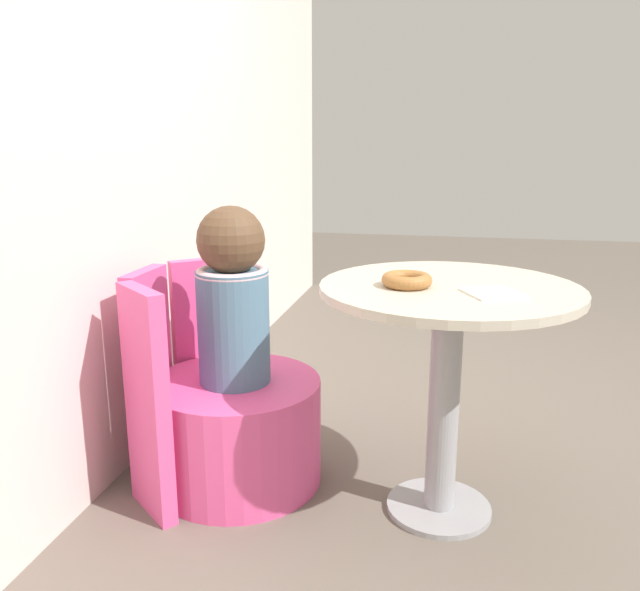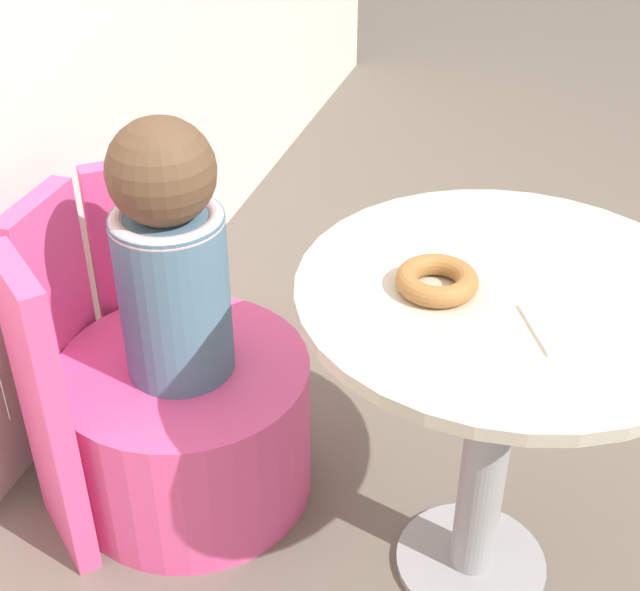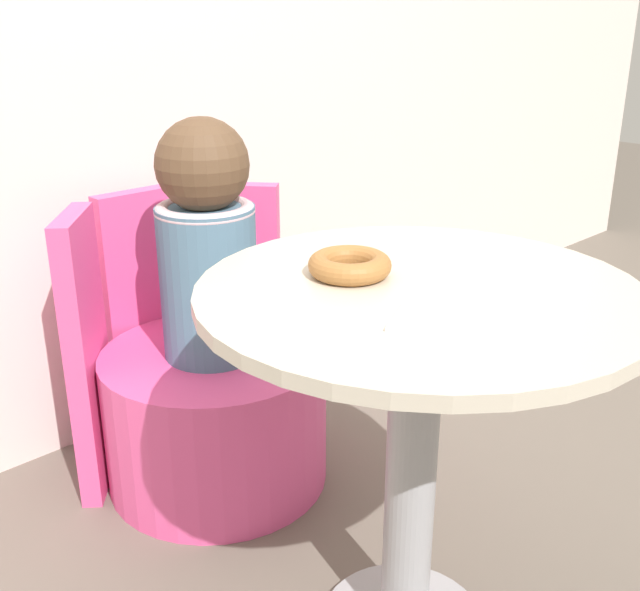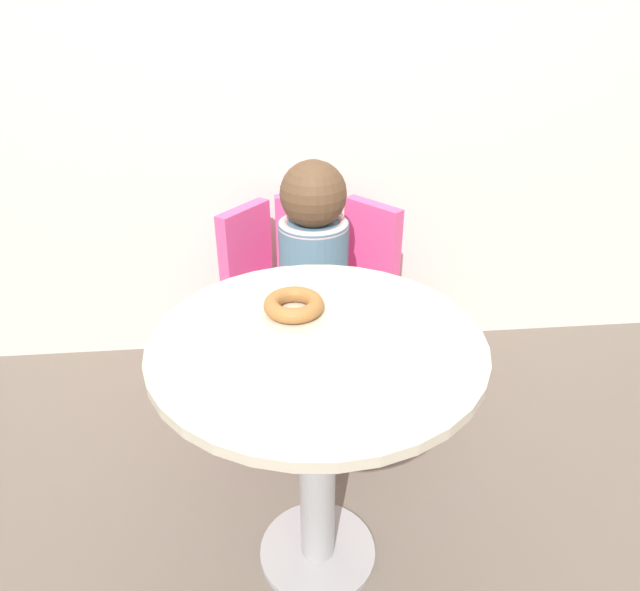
{
  "view_description": "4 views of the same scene",
  "coord_description": "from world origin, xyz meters",
  "px_view_note": "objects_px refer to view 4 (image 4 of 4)",
  "views": [
    {
      "loc": [
        -1.83,
        0.01,
        1.12
      ],
      "look_at": [
        -0.01,
        0.4,
        0.67
      ],
      "focal_mm": 35.0,
      "sensor_mm": 36.0,
      "label": 1
    },
    {
      "loc": [
        -1.38,
        -0.06,
        1.57
      ],
      "look_at": [
        0.05,
        0.38,
        0.58
      ],
      "focal_mm": 50.0,
      "sensor_mm": 36.0,
      "label": 2
    },
    {
      "loc": [
        -0.97,
        -0.71,
        1.15
      ],
      "look_at": [
        0.05,
        0.34,
        0.59
      ],
      "focal_mm": 42.0,
      "sensor_mm": 36.0,
      "label": 3
    },
    {
      "loc": [
        -0.14,
        -1.05,
        1.42
      ],
      "look_at": [
        -0.0,
        0.36,
        0.64
      ],
      "focal_mm": 32.0,
      "sensor_mm": 36.0,
      "label": 4
    }
  ],
  "objects_px": {
    "child_figure": "(314,247)",
    "donut": "(294,305)",
    "round_table": "(317,398)",
    "tub_chair": "(314,361)"
  },
  "relations": [
    {
      "from": "round_table",
      "to": "child_figure",
      "type": "height_order",
      "value": "child_figure"
    },
    {
      "from": "round_table",
      "to": "tub_chair",
      "type": "distance_m",
      "value": 0.78
    },
    {
      "from": "round_table",
      "to": "donut",
      "type": "distance_m",
      "value": 0.23
    },
    {
      "from": "round_table",
      "to": "tub_chair",
      "type": "bearing_deg",
      "value": 85.81
    },
    {
      "from": "child_figure",
      "to": "donut",
      "type": "relative_size",
      "value": 4.0
    },
    {
      "from": "tub_chair",
      "to": "donut",
      "type": "bearing_deg",
      "value": -99.61
    },
    {
      "from": "tub_chair",
      "to": "child_figure",
      "type": "bearing_deg",
      "value": 180.0
    },
    {
      "from": "tub_chair",
      "to": "donut",
      "type": "xyz_separation_m",
      "value": [
        -0.09,
        -0.56,
        0.57
      ]
    },
    {
      "from": "tub_chair",
      "to": "donut",
      "type": "height_order",
      "value": "donut"
    },
    {
      "from": "donut",
      "to": "child_figure",
      "type": "bearing_deg",
      "value": 80.39
    }
  ]
}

